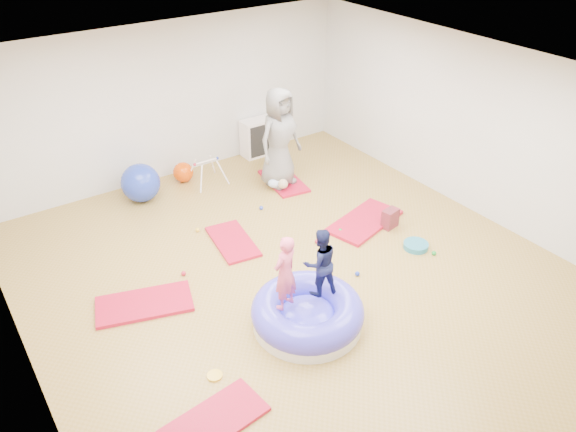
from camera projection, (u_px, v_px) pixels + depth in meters
room at (301, 193)px, 7.14m from camera, size 7.01×8.01×2.81m
gym_mat_front_left at (215, 421)px, 5.84m from camera, size 1.14×0.66×0.05m
gym_mat_mid_left at (144, 304)px, 7.40m from camera, size 1.37×0.97×0.05m
gym_mat_center_back at (233, 241)px, 8.65m from camera, size 0.69×1.14×0.04m
gym_mat_right at (364, 221)px, 9.13m from camera, size 1.45×0.98×0.06m
gym_mat_rear_right at (284, 181)px, 10.32m from camera, size 0.72×1.19×0.05m
inflatable_cushion at (307, 314)px, 7.02m from camera, size 1.42×1.42×0.45m
child_pink at (285, 270)px, 6.58m from camera, size 0.42×0.34×1.00m
child_navy at (320, 259)px, 6.82m from camera, size 0.51×0.43×0.92m
adult_caregiver at (279, 138)px, 9.75m from camera, size 0.96×0.72×1.78m
infant at (279, 182)px, 10.00m from camera, size 0.38×0.39×0.22m
ball_pit_balls at (298, 243)px, 8.59m from camera, size 3.36×2.65×0.07m
exercise_ball_blue at (141, 183)px, 9.61m from camera, size 0.67×0.67×0.67m
exercise_ball_orange at (183, 172)px, 10.27m from camera, size 0.37×0.37×0.37m
infant_play_gym at (207, 168)px, 10.13m from camera, size 0.61×0.58×0.47m
cube_shelf at (260, 137)px, 11.17m from camera, size 0.74×0.36×0.74m
balance_disc at (416, 246)px, 8.52m from camera, size 0.38×0.38×0.08m
backpack at (390, 218)px, 8.96m from camera, size 0.30×0.21×0.32m
yellow_toy at (215, 376)px, 6.37m from camera, size 0.18×0.18×0.03m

